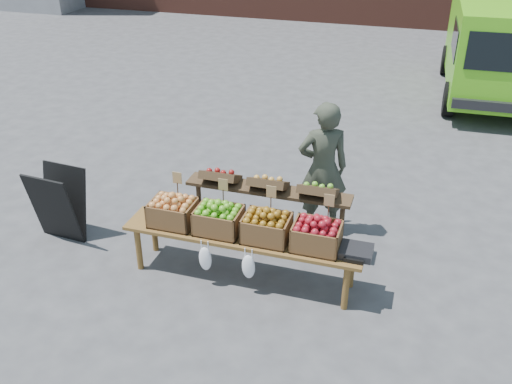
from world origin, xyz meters
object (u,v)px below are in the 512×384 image
(weighing_scale, at_px, (356,251))
(crate_golden_apples, at_px, (173,213))
(delivery_van, at_px, (499,49))
(crate_russet_pears, at_px, (219,220))
(crate_green_apples, at_px, (317,237))
(chalkboard_sign, at_px, (59,205))
(crate_red_apples, at_px, (267,228))
(vendor, at_px, (323,169))
(back_table, at_px, (268,209))
(display_bench, at_px, (243,256))

(weighing_scale, bearing_deg, crate_golden_apples, 180.00)
(delivery_van, height_order, crate_golden_apples, delivery_van)
(crate_russet_pears, xyz_separation_m, crate_green_apples, (1.10, 0.00, 0.00))
(chalkboard_sign, relative_size, crate_red_apples, 1.91)
(vendor, bearing_deg, delivery_van, -134.14)
(crate_green_apples, relative_size, weighing_scale, 1.47)
(crate_red_apples, bearing_deg, chalkboard_sign, 177.60)
(chalkboard_sign, height_order, crate_green_apples, chalkboard_sign)
(crate_russet_pears, relative_size, crate_red_apples, 1.00)
(back_table, bearing_deg, vendor, 46.37)
(crate_red_apples, bearing_deg, weighing_scale, 0.00)
(crate_green_apples, bearing_deg, back_table, 135.90)
(delivery_van, relative_size, crate_russet_pears, 9.00)
(crate_red_apples, distance_m, crate_green_apples, 0.55)
(delivery_van, distance_m, chalkboard_sign, 9.18)
(back_table, xyz_separation_m, display_bench, (-0.08, -0.72, -0.24))
(vendor, relative_size, back_table, 0.83)
(crate_russet_pears, distance_m, crate_green_apples, 1.10)
(vendor, distance_m, crate_red_apples, 1.34)
(display_bench, xyz_separation_m, crate_green_apples, (0.82, 0.00, 0.42))
(vendor, xyz_separation_m, chalkboard_sign, (-3.06, -1.17, -0.39))
(back_table, bearing_deg, crate_golden_apples, -141.55)
(delivery_van, bearing_deg, crate_russet_pears, -115.41)
(chalkboard_sign, height_order, weighing_scale, chalkboard_sign)
(vendor, relative_size, crate_golden_apples, 3.48)
(vendor, relative_size, weighing_scale, 5.12)
(weighing_scale, bearing_deg, crate_green_apples, 180.00)
(chalkboard_sign, xyz_separation_m, crate_green_apples, (3.26, -0.11, 0.23))
(crate_green_apples, bearing_deg, crate_russet_pears, 180.00)
(crate_red_apples, distance_m, weighing_scale, 0.98)
(back_table, relative_size, weighing_scale, 6.18)
(crate_red_apples, xyz_separation_m, crate_green_apples, (0.55, 0.00, 0.00))
(chalkboard_sign, relative_size, weighing_scale, 2.80)
(vendor, xyz_separation_m, crate_green_apples, (0.20, -1.29, -0.16))
(display_bench, bearing_deg, crate_red_apples, 0.00)
(delivery_van, bearing_deg, vendor, -112.75)
(display_bench, bearing_deg, chalkboard_sign, 177.33)
(back_table, height_order, crate_russet_pears, back_table)
(delivery_van, relative_size, crate_red_apples, 9.00)
(crate_golden_apples, height_order, crate_green_apples, same)
(display_bench, bearing_deg, crate_golden_apples, 180.00)
(display_bench, relative_size, weighing_scale, 7.94)
(crate_golden_apples, relative_size, crate_green_apples, 1.00)
(chalkboard_sign, distance_m, crate_golden_apples, 1.64)
(crate_red_apples, bearing_deg, crate_golden_apples, 180.00)
(chalkboard_sign, distance_m, crate_green_apples, 3.28)
(chalkboard_sign, bearing_deg, back_table, 18.22)
(chalkboard_sign, height_order, crate_red_apples, chalkboard_sign)
(delivery_van, bearing_deg, display_bench, -113.62)
(back_table, distance_m, weighing_scale, 1.38)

